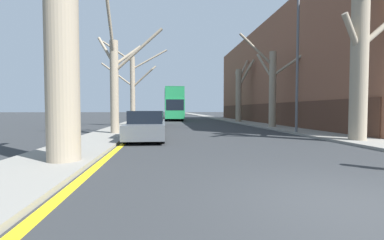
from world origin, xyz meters
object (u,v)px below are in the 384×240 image
Objects in this scene: street_tree_right_1 at (272,85)px; lamp_post at (296,50)px; double_decker_bus at (173,103)px; street_tree_left_2 at (133,86)px; street_tree_right_0 at (361,53)px; street_tree_right_2 at (239,92)px; parked_car_0 at (146,127)px; street_tree_left_0 at (60,20)px; street_tree_left_1 at (116,79)px; parked_car_1 at (152,122)px; parked_car_2 at (155,119)px.

lamp_post is (-0.53, -4.75, 1.72)m from street_tree_right_1.
double_decker_bus is at bearing 112.39° from street_tree_right_1.
lamp_post is at bearing -37.49° from street_tree_left_2.
lamp_post is (-0.79, 4.30, 1.12)m from street_tree_right_0.
street_tree_right_2 is at bearing 26.99° from street_tree_left_2.
street_tree_right_2 is 1.89× the size of parked_car_0.
street_tree_right_0 is 18.53m from street_tree_right_2.
street_tree_left_2 is at bearing 89.92° from street_tree_left_0.
street_tree_left_2 is at bearing 162.55° from street_tree_right_1.
parked_car_1 is at bearing 56.67° from street_tree_left_1.
street_tree_left_0 is at bearing -109.18° from parked_car_0.
parked_car_1 is at bearing 80.57° from street_tree_left_0.
street_tree_right_2 reaches higher than parked_car_0.
street_tree_left_0 is 17.31m from parked_car_2.
parked_car_0 is 11.47m from parked_car_2.
lamp_post is (10.96, -0.53, 1.84)m from street_tree_left_1.
street_tree_left_1 is at bearing 90.46° from street_tree_left_0.
double_decker_bus is 1.20× the size of lamp_post.
parked_car_0 is 5.93m from parked_car_1.
parked_car_1 is at bearing -96.74° from double_decker_bus.
parked_car_2 is at bearing -99.48° from double_decker_bus.
double_decker_bus is (4.10, 14.13, -1.09)m from street_tree_left_2.
parked_car_0 is (-9.54, -7.18, -2.79)m from street_tree_right_1.
parked_car_2 is at bearing 90.00° from parked_car_1.
street_tree_right_1 is at bearing 47.80° from street_tree_left_0.
street_tree_right_2 is at bearing 47.87° from parked_car_1.
street_tree_right_1 is 0.81× the size of lamp_post.
double_decker_bus is 13.73m from parked_car_2.
street_tree_right_0 is 10.54m from parked_car_0.
parked_car_0 is at bearing -56.57° from street_tree_left_1.
street_tree_right_0 is (11.75, -4.83, 0.73)m from street_tree_left_1.
street_tree_right_1 reaches higher than parked_car_0.
street_tree_left_2 reaches higher than double_decker_bus.
parked_car_1 is (-9.54, -1.25, -2.85)m from street_tree_right_1.
street_tree_left_2 is 5.98m from parked_car_1.
parked_car_0 is at bearing 70.82° from street_tree_left_0.
street_tree_right_2 is at bearing 59.78° from parked_car_0.
lamp_post reaches higher than street_tree_right_2.
street_tree_left_2 is 0.78× the size of lamp_post.
street_tree_left_1 is at bearing -102.92° from parked_car_2.
double_decker_bus is at bearing 84.85° from parked_car_0.
lamp_post reaches higher than parked_car_2.
street_tree_right_1 is 0.67× the size of double_decker_bus.
parked_car_0 is at bearing -164.93° from lamp_post.
street_tree_right_0 is at bearing -47.29° from street_tree_left_2.
street_tree_right_0 is 12.99m from parked_car_1.
street_tree_left_1 reaches higher than street_tree_left_2.
parked_car_2 is (-9.70, -5.17, -2.95)m from street_tree_right_2.
street_tree_right_1 is at bearing 7.47° from parked_car_1.
double_decker_bus reaches higher than parked_car_2.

